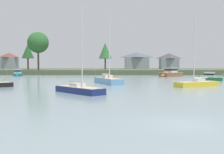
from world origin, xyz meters
TOP-DOWN VIEW (x-y plane):
  - ground_plane at (0.00, 0.00)m, footprint 488.52×488.52m
  - far_shore_bank at (0.00, 99.18)m, footprint 219.83×57.92m
  - sailboat_skyblue at (-4.88, 30.98)m, footprint 5.50×9.14m
  - sailboat_navy at (-7.92, 15.65)m, footprint 6.54×6.68m
  - cruiser_teal at (-33.64, 63.17)m, footprint 4.09×7.72m
  - cruiser_green at (16.40, 40.84)m, footprint 6.34×4.91m
  - sailboat_yellow at (9.13, 25.15)m, footprint 7.69×5.42m
  - cruiser_wood at (12.52, 59.57)m, footprint 8.82×8.55m
  - mooring_buoy_orange at (-19.97, 54.89)m, footprint 0.35×0.35m
  - shore_tree_inland_a at (-31.23, 76.65)m, footprint 7.59×7.59m
  - shore_tree_far_right at (-7.48, 91.74)m, footprint 5.43×5.43m
  - shore_tree_right at (-39.55, 89.83)m, footprint 4.96×4.96m
  - cottage_near_water at (6.74, 102.17)m, footprint 11.74×7.02m
  - cottage_hillside at (23.54, 110.52)m, footprint 9.48×6.98m
  - cottage_eastern at (-57.44, 113.37)m, footprint 7.74×8.88m

SIDE VIEW (x-z plane):
  - ground_plane at x=0.00m, z-range 0.00..0.00m
  - mooring_buoy_orange at x=-19.97m, z-range -0.14..0.27m
  - sailboat_navy at x=-7.92m, z-range -5.05..5.49m
  - sailboat_yellow at x=9.13m, z-range -5.69..6.18m
  - sailboat_skyblue at x=-4.88m, z-range -6.21..6.77m
  - cruiser_green at x=16.40m, z-range -1.22..2.05m
  - cruiser_teal at x=-33.64m, z-range -1.43..2.34m
  - cruiser_wood at x=12.52m, z-range -1.81..3.03m
  - far_shore_bank at x=0.00m, z-range 0.00..1.69m
  - cottage_near_water at x=6.74m, z-range 1.82..9.46m
  - cottage_hillside at x=23.54m, z-range 1.82..9.46m
  - cottage_eastern at x=-57.44m, z-range 1.82..9.90m
  - shore_tree_right at x=-39.55m, z-range 3.89..14.50m
  - shore_tree_far_right at x=-7.48m, z-range 3.89..15.05m
  - shore_tree_inland_a at x=-31.23m, z-range 4.68..18.35m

